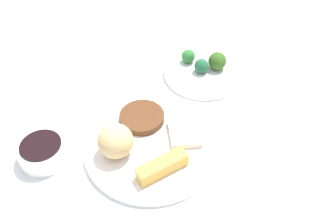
{
  "coord_description": "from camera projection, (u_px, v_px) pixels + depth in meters",
  "views": [
    {
      "loc": [
        0.45,
        0.19,
        0.63
      ],
      "look_at": [
        -0.1,
        0.03,
        0.06
      ],
      "focal_mm": 38.9,
      "sensor_mm": 36.0,
      "label": 1
    }
  ],
  "objects": [
    {
      "name": "broccoli_floret_0",
      "position": [
        201.0,
        66.0,
        0.94
      ],
      "size": [
        0.04,
        0.04,
        0.04
      ],
      "primitive_type": "sphere",
      "color": "#1F5836",
      "rests_on": "broccoli_plate"
    },
    {
      "name": "soy_sauce_bowl",
      "position": [
        43.0,
        152.0,
        0.76
      ],
      "size": [
        0.1,
        0.1,
        0.04
      ],
      "primitive_type": "cylinder",
      "color": "white",
      "rests_on": "tabletop"
    },
    {
      "name": "stir_fry_heap",
      "position": [
        142.0,
        117.0,
        0.82
      ],
      "size": [
        0.1,
        0.1,
        0.02
      ],
      "primitive_type": "cylinder",
      "color": "#502D16",
      "rests_on": "main_plate"
    },
    {
      "name": "spring_roll",
      "position": [
        162.0,
        166.0,
        0.72
      ],
      "size": [
        0.1,
        0.09,
        0.03
      ],
      "primitive_type": "cube",
      "rotation": [
        0.0,
        0.0,
        2.41
      ],
      "color": "gold",
      "rests_on": "main_plate"
    },
    {
      "name": "broccoli_floret_2",
      "position": [
        188.0,
        56.0,
        0.98
      ],
      "size": [
        0.04,
        0.04,
        0.04
      ],
      "primitive_type": "sphere",
      "color": "#2A7130",
      "rests_on": "broccoli_plate"
    },
    {
      "name": "soy_sauce_bowl_liquid",
      "position": [
        40.0,
        145.0,
        0.74
      ],
      "size": [
        0.08,
        0.08,
        0.0
      ],
      "primitive_type": "cylinder",
      "color": "black",
      "rests_on": "soy_sauce_bowl"
    },
    {
      "name": "crab_rangoon_wonton",
      "position": [
        185.0,
        133.0,
        0.79
      ],
      "size": [
        0.1,
        0.09,
        0.02
      ],
      "primitive_type": "cube",
      "rotation": [
        0.0,
        0.0,
        0.4
      ],
      "color": "beige",
      "rests_on": "main_plate"
    },
    {
      "name": "broccoli_plate",
      "position": [
        203.0,
        72.0,
        0.97
      ],
      "size": [
        0.21,
        0.21,
        0.01
      ],
      "primitive_type": "cylinder",
      "color": "white",
      "rests_on": "tabletop"
    },
    {
      "name": "rice_scoop",
      "position": [
        115.0,
        141.0,
        0.74
      ],
      "size": [
        0.07,
        0.07,
        0.07
      ],
      "primitive_type": "sphere",
      "color": "tan",
      "rests_on": "main_plate"
    },
    {
      "name": "tabletop",
      "position": [
        143.0,
        159.0,
        0.78
      ],
      "size": [
        2.2,
        2.2,
        0.02
      ],
      "primitive_type": "cube",
      "color": "silver",
      "rests_on": "ground"
    },
    {
      "name": "broccoli_floret_1",
      "position": [
        217.0,
        61.0,
        0.95
      ],
      "size": [
        0.05,
        0.05,
        0.05
      ],
      "primitive_type": "sphere",
      "color": "#31581E",
      "rests_on": "broccoli_plate"
    },
    {
      "name": "main_plate",
      "position": [
        152.0,
        146.0,
        0.79
      ],
      "size": [
        0.29,
        0.29,
        0.02
      ],
      "primitive_type": "cylinder",
      "color": "white",
      "rests_on": "tabletop"
    }
  ]
}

